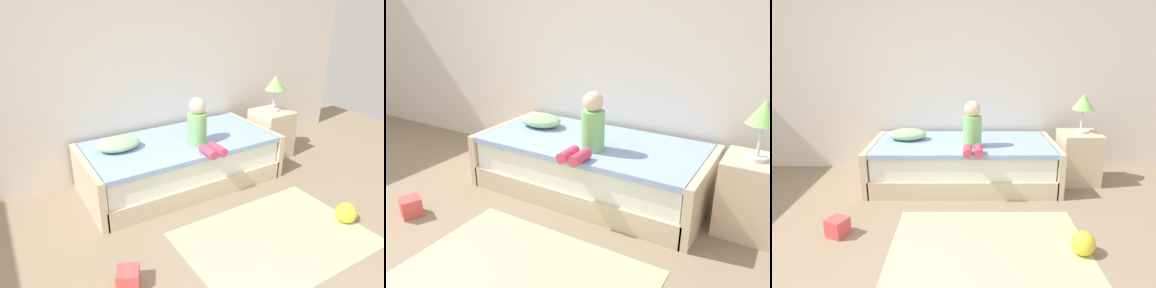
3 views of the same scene
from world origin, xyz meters
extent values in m
cube|color=silver|center=(0.00, 2.60, 1.45)|extent=(7.20, 0.10, 2.90)
cube|color=beige|center=(0.69, 2.00, 0.10)|extent=(2.00, 1.00, 0.20)
cube|color=white|center=(0.69, 2.00, 0.33)|extent=(1.94, 0.94, 0.25)
cube|color=#8CA5E0|center=(0.69, 2.00, 0.47)|extent=(1.98, 0.98, 0.05)
cube|color=beige|center=(-0.33, 2.00, 0.25)|extent=(0.07, 1.00, 0.50)
cube|color=beige|center=(1.71, 2.00, 0.25)|extent=(0.07, 1.00, 0.50)
cube|color=beige|center=(2.04, 2.04, 0.30)|extent=(0.44, 0.44, 0.60)
cylinder|color=silver|center=(2.04, 2.04, 0.61)|extent=(0.15, 0.15, 0.03)
cylinder|color=silver|center=(2.04, 2.04, 0.75)|extent=(0.02, 0.02, 0.24)
cone|color=#8CCC66|center=(2.04, 2.04, 0.96)|extent=(0.24, 0.24, 0.18)
cylinder|color=#7FC672|center=(0.79, 1.82, 0.67)|extent=(0.20, 0.20, 0.34)
sphere|color=beige|center=(0.79, 1.82, 0.92)|extent=(0.17, 0.17, 0.17)
cylinder|color=#D83F60|center=(0.74, 1.52, 0.55)|extent=(0.09, 0.22, 0.09)
cylinder|color=#D83F60|center=(0.85, 1.52, 0.55)|extent=(0.09, 0.22, 0.09)
ellipsoid|color=#99CC8C|center=(0.04, 2.10, 0.56)|extent=(0.44, 0.30, 0.13)
sphere|color=yellow|center=(1.63, 0.56, 0.10)|extent=(0.19, 0.19, 0.19)
cube|color=#B2D189|center=(0.91, 0.70, 0.00)|extent=(1.60, 1.10, 0.01)
cube|color=#E54C4C|center=(-0.38, 0.83, 0.08)|extent=(0.21, 0.21, 0.16)
camera|label=1|loc=(-0.96, -1.03, 1.94)|focal=32.60mm
camera|label=2|loc=(2.25, -0.83, 1.69)|focal=35.67mm
camera|label=3|loc=(0.70, -1.81, 1.61)|focal=32.41mm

